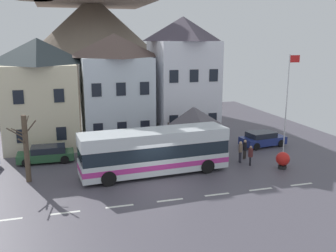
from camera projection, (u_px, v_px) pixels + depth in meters
The scene contains 17 objects.
ground_plane at pixel (159, 185), 24.89m from camera, with size 40.00×60.00×0.07m.
townhouse_00 at pixel (40, 93), 33.06m from camera, with size 6.13×6.12×9.42m.
townhouse_01 at pixel (115, 88), 34.91m from camera, with size 6.07×6.33×9.81m.
townhouse_02 at pixel (183, 78), 36.51m from camera, with size 5.56×6.33×11.37m.
hilltop_castle at pixel (94, 47), 51.98m from camera, with size 33.30×33.30×21.25m.
transit_bus at pixel (155, 152), 26.66m from camera, with size 10.59×3.27×3.14m.
bus_shelter at pixel (193, 116), 30.97m from camera, with size 3.60×3.60×3.96m.
parked_car_01 at pixel (47, 154), 29.47m from camera, with size 4.23×1.90×1.26m.
parked_car_02 at pixel (262, 139), 33.84m from camera, with size 4.16×2.35×1.29m.
pedestrian_00 at pixel (240, 152), 29.28m from camera, with size 0.30×0.38×1.67m.
pedestrian_01 at pixel (245, 148), 30.15m from camera, with size 0.31×0.30×1.55m.
pedestrian_02 at pixel (200, 150), 29.65m from camera, with size 0.35×0.35×1.50m.
pedestrian_03 at pixel (251, 154), 28.61m from camera, with size 0.35×0.35×1.50m.
public_bench at pixel (210, 140), 34.03m from camera, with size 1.75×0.48×0.87m.
flagpole at pixel (288, 99), 30.24m from camera, with size 0.95×0.10×8.15m.
harbour_buoy at pixel (283, 159), 27.86m from camera, with size 1.01×1.01×1.26m.
bare_tree_00 at pixel (26, 148), 24.96m from camera, with size 1.92×1.95×4.51m.
Camera 1 is at (-6.00, -22.63, 9.28)m, focal length 40.77 mm.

